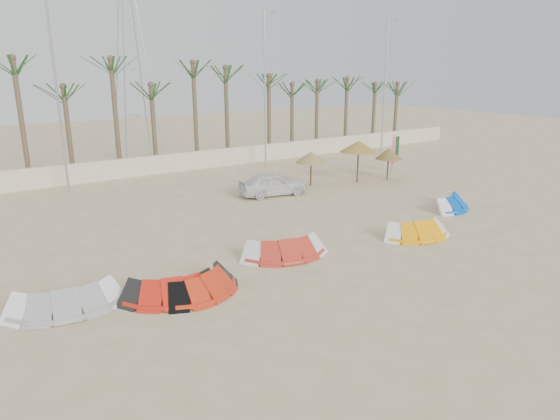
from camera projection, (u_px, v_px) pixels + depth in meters
ground at (376, 287)px, 17.29m from camera, size 120.00×120.00×0.00m
boundary_wall at (153, 165)px, 34.69m from camera, size 60.00×0.30×1.30m
palm_line at (149, 78)px, 34.61m from camera, size 52.00×4.00×7.70m
lamp_b at (58, 94)px, 28.48m from camera, size 1.25×0.14×11.00m
lamp_c at (265, 88)px, 35.91m from camera, size 1.25×0.14×11.00m
lamp_d at (385, 84)px, 42.28m from camera, size 1.25×0.14×11.00m
pylon at (140, 159)px, 40.20m from camera, size 3.00×3.00×14.00m
kite_grey at (63, 295)px, 15.70m from camera, size 3.64×1.92×0.90m
kite_red_left at (168, 285)px, 16.46m from camera, size 3.55×2.23×0.90m
kite_red_mid at (201, 281)px, 16.75m from camera, size 3.33×2.35×0.90m
kite_red_right at (281, 245)px, 20.01m from camera, size 3.71×2.20×0.90m
kite_orange at (413, 228)px, 22.16m from camera, size 3.36×2.17×0.90m
kite_blue at (448, 200)px, 26.60m from camera, size 3.36×2.41×0.90m
parasol_left at (311, 157)px, 31.07m from camera, size 2.00×2.00×2.18m
parasol_mid at (359, 146)px, 31.87m from camera, size 2.40×2.40×2.69m
parasol_right at (389, 154)px, 32.79m from camera, size 1.76×1.76×2.09m
flag_pink at (394, 153)px, 32.98m from camera, size 0.44×0.14×2.99m
flag_green at (395, 150)px, 34.87m from camera, size 0.45×0.09×2.73m
car at (272, 184)px, 29.09m from camera, size 4.17×2.24×1.35m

